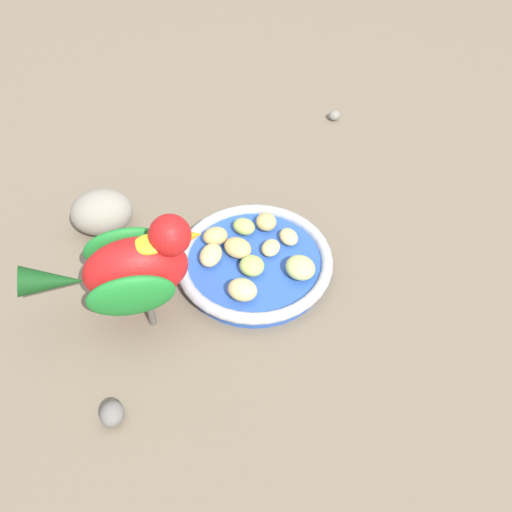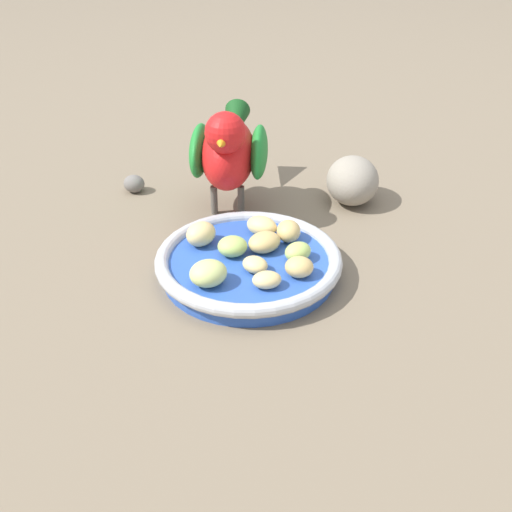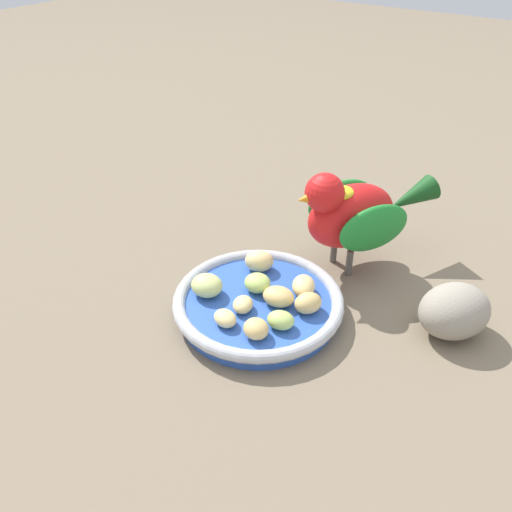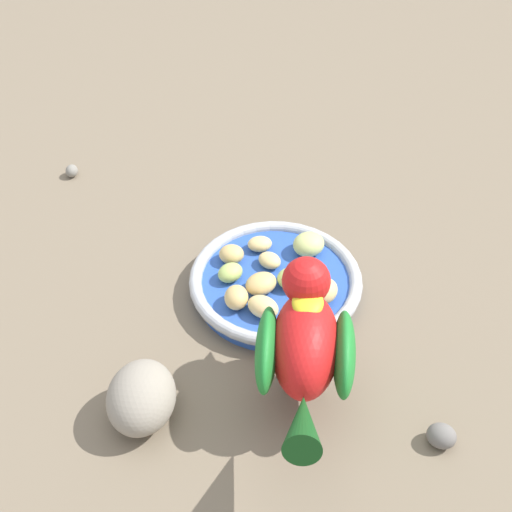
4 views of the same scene
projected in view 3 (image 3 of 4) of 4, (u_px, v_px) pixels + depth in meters
name	position (u px, v px, depth m)	size (l,w,h in m)	color
ground_plane	(263.00, 332.00, 0.62)	(4.00, 4.00, 0.00)	#756651
feeding_bowl	(258.00, 304.00, 0.64)	(0.20, 0.20, 0.03)	#2D56B7
apple_piece_0	(259.00, 261.00, 0.68)	(0.04, 0.03, 0.03)	#E5C67F
apple_piece_1	(225.00, 318.00, 0.60)	(0.03, 0.02, 0.02)	#E5C67F
apple_piece_2	(207.00, 286.00, 0.64)	(0.04, 0.04, 0.03)	#C6D17A
apple_piece_3	(279.00, 322.00, 0.59)	(0.03, 0.03, 0.02)	#B2CC66
apple_piece_4	(277.00, 296.00, 0.63)	(0.04, 0.03, 0.02)	tan
apple_piece_5	(257.00, 283.00, 0.65)	(0.03, 0.03, 0.02)	#B2CC66
apple_piece_6	(242.00, 306.00, 0.62)	(0.03, 0.02, 0.02)	#E5C67F
apple_piece_7	(308.00, 303.00, 0.62)	(0.03, 0.03, 0.02)	tan
apple_piece_8	(256.00, 329.00, 0.58)	(0.03, 0.03, 0.02)	tan
apple_piece_9	(304.00, 286.00, 0.64)	(0.04, 0.03, 0.02)	#E5C67F
parrot	(354.00, 212.00, 0.68)	(0.20, 0.14, 0.15)	#59544C
rock_large	(454.00, 311.00, 0.61)	(0.08, 0.07, 0.06)	gray
pebble_1	(324.00, 207.00, 0.84)	(0.03, 0.03, 0.02)	slate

